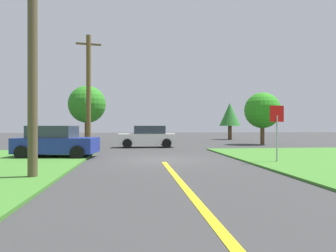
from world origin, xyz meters
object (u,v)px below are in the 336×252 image
at_px(utility_pole_near, 33,34).
at_px(pine_tree_center, 87,105).
at_px(stop_sign, 277,123).
at_px(oak_tree_left, 230,115).
at_px(car_approaching_junction, 147,137).
at_px(oak_tree_right, 262,111).
at_px(parked_car_near_building, 56,142).
at_px(utility_pole_mid, 89,90).

xyz_separation_m(utility_pole_near, pine_tree_center, (-1.56, 21.97, -0.67)).
xyz_separation_m(stop_sign, oak_tree_left, (5.15, 23.26, 1.19)).
bearing_deg(stop_sign, oak_tree_left, -115.53).
bearing_deg(car_approaching_junction, utility_pole_near, 73.59).
bearing_deg(car_approaching_junction, pine_tree_center, -55.56).
distance_m(pine_tree_center, oak_tree_right, 16.69).
xyz_separation_m(parked_car_near_building, utility_pole_near, (0.86, -6.45, 3.59)).
bearing_deg(oak_tree_right, pine_tree_center, 159.81).
height_order(car_approaching_junction, pine_tree_center, pine_tree_center).
height_order(stop_sign, oak_tree_right, oak_tree_right).
bearing_deg(utility_pole_near, pine_tree_center, 94.07).
xyz_separation_m(stop_sign, parked_car_near_building, (-10.04, 3.38, -0.93)).
relative_size(utility_pole_mid, pine_tree_center, 1.48).
relative_size(parked_car_near_building, oak_tree_right, 0.91).
height_order(parked_car_near_building, pine_tree_center, pine_tree_center).
bearing_deg(oak_tree_left, car_approaching_junction, -129.31).
bearing_deg(pine_tree_center, utility_pole_near, -85.93).
relative_size(car_approaching_junction, pine_tree_center, 0.75).
height_order(parked_car_near_building, oak_tree_left, oak_tree_left).
bearing_deg(parked_car_near_building, utility_pole_mid, 92.04).
bearing_deg(oak_tree_left, parked_car_near_building, -127.40).
distance_m(car_approaching_junction, oak_tree_right, 10.54).
bearing_deg(pine_tree_center, oak_tree_right, -20.19).
xyz_separation_m(stop_sign, utility_pole_mid, (-9.43, 10.51, 2.48)).
relative_size(car_approaching_junction, oak_tree_left, 0.97).
bearing_deg(oak_tree_right, oak_tree_left, 88.51).
relative_size(stop_sign, parked_car_near_building, 0.61).
relative_size(stop_sign, pine_tree_center, 0.45).
distance_m(utility_pole_near, utility_pole_mid, 13.58).
bearing_deg(utility_pole_near, parked_car_near_building, 97.56).
height_order(car_approaching_junction, utility_pole_mid, utility_pole_mid).
relative_size(utility_pole_near, oak_tree_right, 1.90).
height_order(car_approaching_junction, oak_tree_right, oak_tree_right).
relative_size(parked_car_near_building, pine_tree_center, 0.73).
xyz_separation_m(car_approaching_junction, utility_pole_near, (-4.06, -13.76, 3.59)).
bearing_deg(parked_car_near_building, pine_tree_center, 99.56).
distance_m(stop_sign, car_approaching_junction, 11.90).
distance_m(oak_tree_left, pine_tree_center, 16.51).
relative_size(parked_car_near_building, utility_pole_mid, 0.50).
bearing_deg(car_approaching_junction, oak_tree_right, -166.23).
relative_size(parked_car_near_building, oak_tree_left, 0.95).
xyz_separation_m(utility_pole_near, oak_tree_left, (14.34, 26.32, -1.47)).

